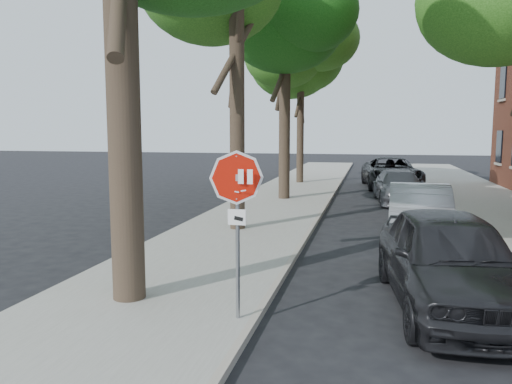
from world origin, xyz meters
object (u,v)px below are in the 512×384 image
at_px(tree_mid_b, 285,11).
at_px(car_d, 391,173).
at_px(car_b, 420,213).
at_px(tree_far, 301,55).
at_px(car_a, 449,259).
at_px(stop_sign, 237,202).
at_px(car_c, 399,187).

distance_m(tree_mid_b, car_d, 10.52).
height_order(car_b, car_d, car_d).
xyz_separation_m(tree_far, car_a, (5.32, -19.51, -6.37)).
bearing_deg(stop_sign, tree_far, 95.46).
xyz_separation_m(car_a, car_d, (-0.28, 18.58, -0.03)).
height_order(tree_far, car_a, tree_far).
xyz_separation_m(tree_far, car_d, (5.04, -0.93, -6.40)).
bearing_deg(tree_mid_b, stop_sign, -83.05).
relative_size(stop_sign, car_d, 0.44).
bearing_deg(car_c, tree_far, 123.11).
distance_m(tree_far, car_a, 21.21).
distance_m(stop_sign, tree_far, 21.88).
relative_size(car_c, car_d, 0.80).
xyz_separation_m(tree_mid_b, tree_far, (-0.30, 6.99, -0.78)).
distance_m(tree_mid_b, car_a, 15.27).
relative_size(tree_far, car_d, 1.59).
xyz_separation_m(tree_far, car_c, (5.16, -6.51, -6.53)).
xyz_separation_m(tree_mid_b, car_d, (4.74, 6.06, -7.18)).
height_order(tree_mid_b, car_b, tree_mid_b).
bearing_deg(car_c, tree_mid_b, -179.69).
bearing_deg(car_d, stop_sign, -104.60).
distance_m(car_c, car_d, 5.58).
height_order(car_a, car_c, car_a).
relative_size(stop_sign, car_b, 0.56).
distance_m(tree_far, car_c, 10.57).
xyz_separation_m(car_a, car_c, (-0.16, 13.00, -0.16)).
bearing_deg(tree_far, car_a, -74.74).
relative_size(car_a, car_c, 1.06).
bearing_deg(car_a, car_d, 84.75).
height_order(tree_far, car_b, tree_far).
bearing_deg(stop_sign, car_a, 26.19).
bearing_deg(tree_far, tree_mid_b, -87.56).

